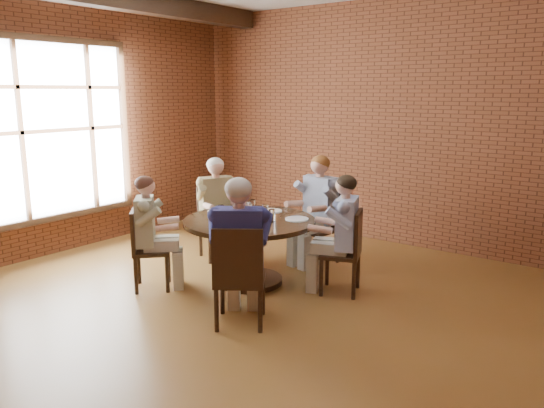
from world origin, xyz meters
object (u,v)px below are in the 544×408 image
Objects in this scene: dining_table at (250,238)px; chair_e at (239,274)px; diner_a at (341,235)px; chair_d at (144,246)px; diner_e at (240,252)px; chair_c at (215,219)px; diner_c at (217,209)px; diner_b at (317,210)px; chair_a at (348,249)px; chair_b at (322,222)px; smartphone at (253,229)px; diner_d at (151,233)px.

dining_table is 1.17m from chair_e.
chair_d is at bearing -76.80° from diner_a.
chair_c is at bearing -75.47° from diner_e.
diner_e reaches higher than diner_c.
chair_c is 0.95× the size of chair_e.
diner_e reaches higher than diner_a.
chair_d is 0.64× the size of diner_e.
diner_e reaches higher than diner_b.
diner_c reaches higher than chair_c.
dining_table is at bearing -90.00° from chair_a.
diner_e is (-0.05, 0.08, 0.17)m from chair_e.
chair_c is at bearing -140.30° from chair_b.
chair_d is at bearing -148.43° from diner_c.
dining_table is 1.09m from diner_e.
dining_table is at bearing -90.00° from diner_c.
dining_table is 1.11m from diner_b.
chair_b is 1.39m from chair_c.
chair_c is at bearing 161.18° from smartphone.
diner_c is 2.14m from chair_e.
chair_d is at bearing -134.52° from dining_table.
diner_b is 1.48× the size of chair_c.
diner_a is 1.44× the size of chair_d.
diner_d is 9.34× the size of smartphone.
chair_a is at bearing -143.10° from diner_e.
chair_a is 1.36m from diner_e.
diner_d is 1.44m from chair_e.
chair_c is 0.70× the size of diner_c.
chair_d is at bearing -36.84° from diner_e.
chair_c reaches higher than dining_table.
chair_b is at bearing 78.97° from dining_table.
diner_c is at bearing 160.88° from smartphone.
smartphone is at bearing -75.69° from chair_b.
diner_d is (-0.76, -0.77, 0.10)m from dining_table.
dining_table is 10.95× the size of smartphone.
diner_d is at bearing -77.70° from chair_a.
chair_a is 0.71× the size of diner_a.
diner_a reaches higher than dining_table.
chair_c is at bearing -114.75° from diner_a.
chair_b is 1.35m from diner_c.
diner_b is (0.21, 1.08, 0.16)m from dining_table.
chair_b reaches higher than chair_a.
dining_table is at bearing -90.00° from chair_b.
chair_a is 0.17m from diner_a.
chair_c is (-1.96, 0.14, -0.14)m from diner_a.
smartphone is (-0.73, -0.71, 0.26)m from chair_a.
smartphone is at bearing -111.36° from chair_d.
diner_a is at bearing -137.32° from chair_e.
diner_d reaches higher than chair_a.
diner_c is at bearing -137.37° from chair_b.
chair_b is 1.03× the size of chair_c.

